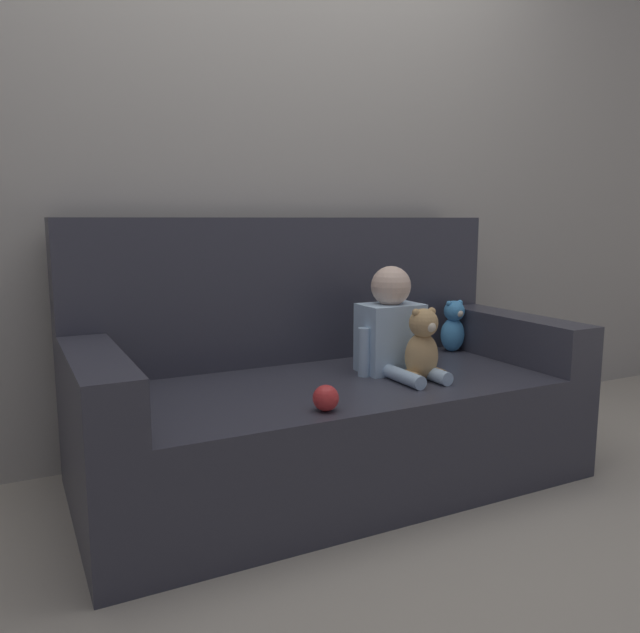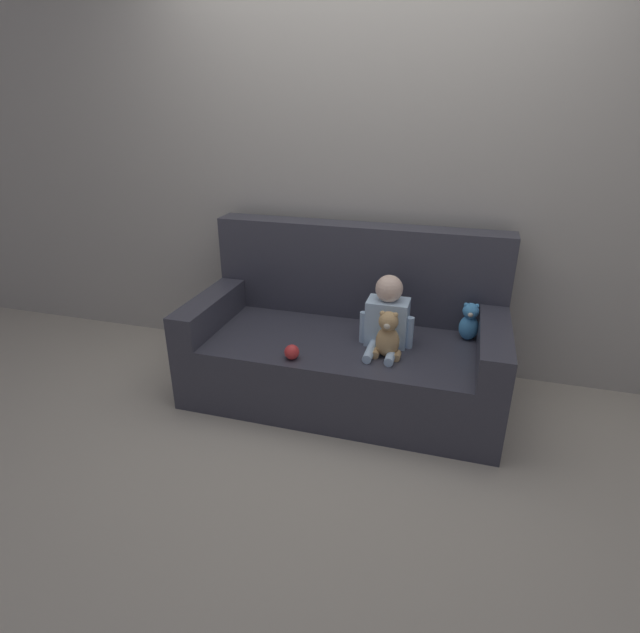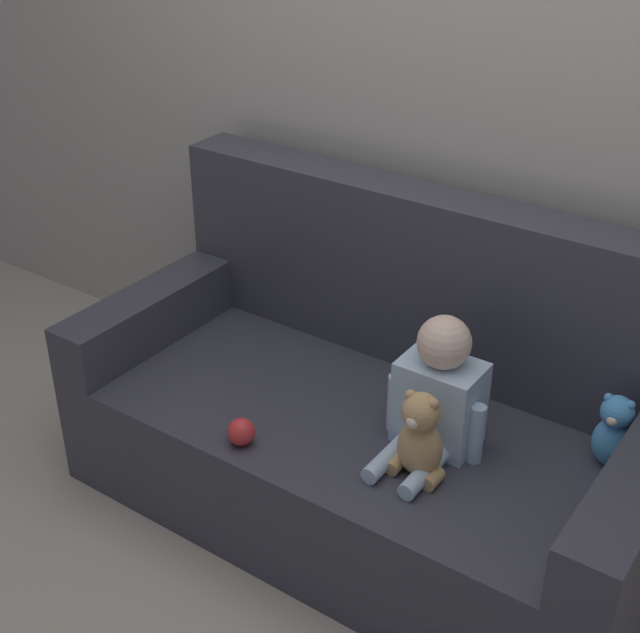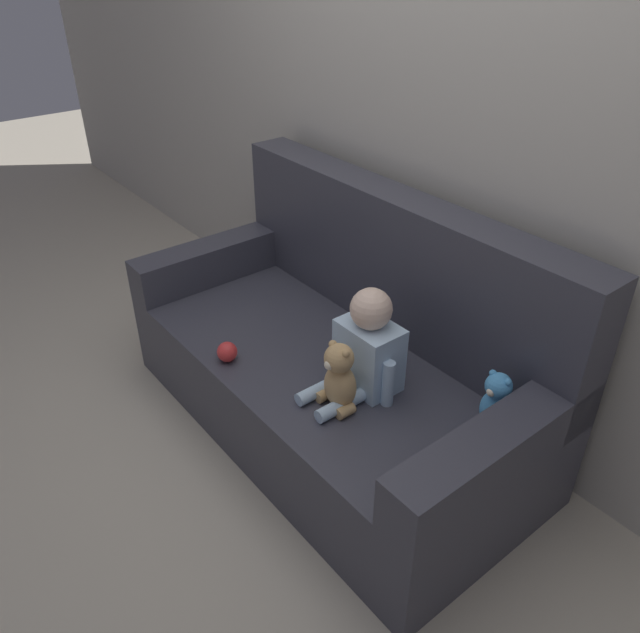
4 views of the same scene
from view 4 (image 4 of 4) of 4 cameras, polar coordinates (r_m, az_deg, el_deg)
name	(u,v)px [view 4 (image 4 of 4)]	position (r m, az deg, el deg)	size (l,w,h in m)	color
ground_plane	(328,424)	(2.75, 0.73, -9.84)	(12.00, 12.00, 0.00)	#B7AD99
wall_back	(441,98)	(2.46, 11.01, 19.01)	(8.00, 0.05, 2.60)	#ADA89E
couch	(343,359)	(2.58, 2.10, -3.88)	(1.80, 0.88, 0.97)	#383842
person_baby	(366,348)	(2.24, 4.27, -2.89)	(0.30, 0.36, 0.40)	silver
teddy_bear_brown	(339,378)	(2.17, 1.78, -5.63)	(0.15, 0.12, 0.26)	tan
plush_toy_side	(496,402)	(2.17, 15.81, -7.50)	(0.11, 0.10, 0.23)	#4C9EDB
toy_ball	(227,352)	(2.46, -8.49, -3.22)	(0.08, 0.08, 0.08)	red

